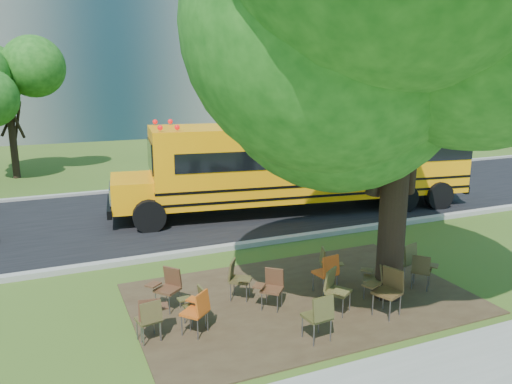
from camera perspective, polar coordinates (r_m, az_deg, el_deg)
name	(u,v)px	position (r m, az deg, el deg)	size (l,w,h in m)	color
ground	(249,297)	(10.89, -0.80, -11.94)	(160.00, 160.00, 0.00)	#314A17
dirt_patch	(301,298)	(10.87, 5.22, -11.97)	(7.00, 4.50, 0.03)	#382819
asphalt_road	(170,215)	(17.18, -9.76, -2.55)	(80.00, 8.00, 0.04)	black
kerb_near	(206,250)	(13.48, -5.71, -6.63)	(80.00, 0.25, 0.14)	gray
kerb_far	(146,188)	(21.06, -12.41, 0.39)	(80.00, 0.25, 0.14)	gray
bg_tree_2	(7,85)	(25.15, -26.59, 10.90)	(4.80, 4.80, 6.62)	black
bg_tree_3	(289,67)	(25.94, 3.83, 14.07)	(5.60, 5.60, 7.84)	black
bg_tree_4	(427,81)	(29.66, 18.96, 11.96)	(5.00, 5.00, 6.85)	black
main_tree	(404,44)	(10.26, 16.54, 15.93)	(7.20, 7.20, 8.82)	black
school_bus	(309,161)	(17.40, 6.12, 3.55)	(12.49, 4.28, 3.00)	#FF9B08
chair_0	(150,316)	(9.22, -11.98, -13.68)	(0.55, 0.56, 0.82)	#4B4020
chair_1	(151,313)	(9.29, -11.89, -13.40)	(0.61, 0.49, 0.83)	#4F2C1C
chair_2	(198,308)	(9.30, -6.70, -13.02)	(0.59, 0.74, 0.86)	#B84C13
chair_3	(271,285)	(10.22, 1.78, -10.54)	(0.71, 0.57, 0.83)	#51301D
chair_4	(320,312)	(9.08, 7.32, -13.50)	(0.61, 0.59, 0.92)	#413E1C
chair_5	(335,287)	(10.11, 9.07, -10.71)	(0.60, 0.76, 0.91)	brown
chair_6	(388,287)	(10.24, 14.82, -10.45)	(0.74, 0.66, 0.97)	#4C361B
chair_7	(422,268)	(11.64, 18.49, -8.25)	(0.70, 0.56, 0.82)	#41371C
chair_8	(196,302)	(9.64, -6.82, -12.42)	(0.48, 0.51, 0.77)	#46411E
chair_9	(168,284)	(10.32, -10.04, -10.36)	(0.74, 0.59, 0.87)	#4F2E1C
chair_10	(237,276)	(10.57, -2.14, -9.59)	(0.58, 0.73, 0.87)	#453C1D
chair_11	(328,269)	(10.95, 8.21, -8.75)	(0.61, 0.61, 0.91)	#D35216
chair_12	(328,262)	(11.50, 8.20, -7.94)	(0.52, 0.66, 0.82)	brown
chair_13	(406,258)	(11.92, 16.74, -7.21)	(0.65, 0.69, 0.95)	#4B4320
chair_14	(375,275)	(10.97, 13.47, -9.26)	(0.55, 0.70, 0.82)	#473B1E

